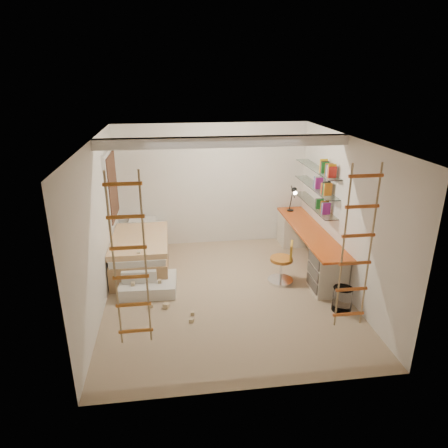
{
  "coord_description": "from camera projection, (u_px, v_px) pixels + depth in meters",
  "views": [
    {
      "loc": [
        -0.83,
        -5.92,
        3.51
      ],
      "look_at": [
        0.0,
        0.3,
        1.15
      ],
      "focal_mm": 32.0,
      "sensor_mm": 36.0,
      "label": 1
    }
  ],
  "objects": [
    {
      "name": "floor",
      "position": [
        226.0,
        293.0,
        6.83
      ],
      "size": [
        4.5,
        4.5,
        0.0
      ],
      "primitive_type": "plane",
      "color": "tan",
      "rests_on": "ground"
    },
    {
      "name": "window_blind",
      "position": [
        113.0,
        186.0,
        7.43
      ],
      "size": [
        0.02,
        1.0,
        1.2
      ],
      "primitive_type": "cube",
      "color": "#4C2D1E",
      "rests_on": "window_frame"
    },
    {
      "name": "shelves",
      "position": [
        316.0,
        187.0,
        7.58
      ],
      "size": [
        0.25,
        1.8,
        0.71
      ],
      "color": "white",
      "rests_on": "wall_right"
    },
    {
      "name": "books",
      "position": [
        316.0,
        179.0,
        7.52
      ],
      "size": [
        0.14,
        0.7,
        0.92
      ],
      "color": "#8C1E7F",
      "rests_on": "shelves"
    },
    {
      "name": "toy_blocks",
      "position": [
        156.0,
        284.0,
        6.56
      ],
      "size": [
        1.01,
        1.24,
        0.69
      ],
      "color": "#CCB284",
      "rests_on": "floor"
    },
    {
      "name": "desk",
      "position": [
        308.0,
        246.0,
        7.7
      ],
      "size": [
        0.56,
        2.8,
        0.75
      ],
      "color": "#D55219",
      "rests_on": "floor"
    },
    {
      "name": "rope_ladder_left",
      "position": [
        130.0,
        263.0,
        4.5
      ],
      "size": [
        0.41,
        0.04,
        2.13
      ],
      "primitive_type": null,
      "color": "#BF7120",
      "rests_on": "ceiling"
    },
    {
      "name": "ceiling_beam",
      "position": [
        224.0,
        142.0,
        6.22
      ],
      "size": [
        4.0,
        0.18,
        0.16
      ],
      "primitive_type": "cube",
      "color": "white",
      "rests_on": "ceiling"
    },
    {
      "name": "swivel_chair",
      "position": [
        282.0,
        268.0,
        7.1
      ],
      "size": [
        0.58,
        0.58,
        0.77
      ],
      "color": "#B16522",
      "rests_on": "floor"
    },
    {
      "name": "play_platform",
      "position": [
        146.0,
        281.0,
        6.87
      ],
      "size": [
        0.98,
        0.78,
        0.42
      ],
      "color": "silver",
      "rests_on": "floor"
    },
    {
      "name": "waste_bin",
      "position": [
        342.0,
        299.0,
        6.28
      ],
      "size": [
        0.31,
        0.31,
        0.39
      ],
      "primitive_type": "cylinder",
      "color": "white",
      "rests_on": "floor"
    },
    {
      "name": "rope_ladder_right",
      "position": [
        357.0,
        250.0,
        4.84
      ],
      "size": [
        0.41,
        0.04,
        2.13
      ],
      "primitive_type": null,
      "color": "#CE5623",
      "rests_on": "ceiling"
    },
    {
      "name": "task_lamp",
      "position": [
        294.0,
        195.0,
        8.32
      ],
      "size": [
        0.14,
        0.36,
        0.57
      ],
      "color": "black",
      "rests_on": "desk"
    },
    {
      "name": "window_frame",
      "position": [
        111.0,
        186.0,
        7.43
      ],
      "size": [
        0.06,
        1.15,
        1.35
      ],
      "primitive_type": "cube",
      "color": "white",
      "rests_on": "wall_left"
    },
    {
      "name": "bed",
      "position": [
        141.0,
        251.0,
        7.66
      ],
      "size": [
        1.02,
        2.0,
        0.69
      ],
      "color": "#AD7F51",
      "rests_on": "floor"
    }
  ]
}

